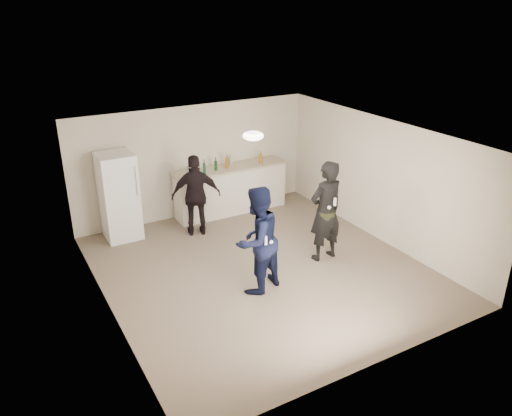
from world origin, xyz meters
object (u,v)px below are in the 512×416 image
shaker (188,170)px  man (257,240)px  counter (231,190)px  fridge (119,197)px  woman (326,211)px  spectator (196,196)px

shaker → man: bearing=-92.3°
man → counter: bearing=-128.4°
fridge → woman: 4.17m
shaker → spectator: (-0.14, -0.75, -0.31)m
counter → shaker: 1.20m
woman → man: bearing=8.3°
man → spectator: size_ratio=1.08×
fridge → spectator: size_ratio=1.04×
shaker → counter: bearing=-2.6°
counter → man: man is taller
woman → spectator: 2.74m
shaker → spectator: 0.82m
fridge → counter: bearing=1.6°
fridge → shaker: fridge is taller
man → woman: (1.66, 0.34, 0.04)m
woman → spectator: woman is taller
counter → spectator: 1.38m
fridge → man: (1.43, -3.14, 0.03)m
fridge → man: size_ratio=0.97×
fridge → shaker: bearing=4.2°
counter → fridge: 2.60m
counter → woman: 2.96m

